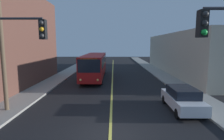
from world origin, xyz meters
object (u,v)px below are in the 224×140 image
Objects in this scene: utility_pole_near at (0,25)px; city_bus at (95,65)px; traffic_signal_left_corner at (6,49)px; fire_hydrant at (189,90)px; parked_car_white at (182,99)px.

city_bus is at bearing 69.89° from utility_pole_near.
fire_hydrant is at bearing 27.56° from traffic_signal_left_corner.
city_bus reaches higher than parked_car_white.
parked_car_white is 11.24m from traffic_signal_left_corner.
utility_pole_near is 3.29m from traffic_signal_left_corner.
city_bus is 2.76× the size of parked_car_white.
city_bus is at bearing 78.81° from traffic_signal_left_corner.
traffic_signal_left_corner reaches higher than parked_car_white.
traffic_signal_left_corner is (-10.32, -2.81, 3.46)m from parked_car_white.
city_bus is 15.66m from traffic_signal_left_corner.
parked_car_white reaches higher than fire_hydrant.
utility_pole_near reaches higher than city_bus.
utility_pole_near reaches higher than parked_car_white.
parked_car_white is 12.98m from utility_pole_near.
traffic_signal_left_corner is at bearing -101.19° from city_bus.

